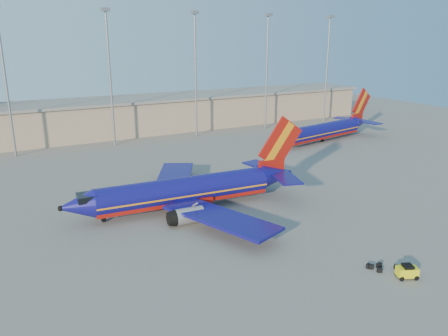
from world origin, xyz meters
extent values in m
plane|color=slate|center=(0.00, 0.00, 0.00)|extent=(220.00, 220.00, 0.00)
cube|color=gray|center=(10.00, 58.00, 4.00)|extent=(120.00, 15.00, 8.00)
cube|color=slate|center=(10.00, 58.00, 8.20)|extent=(122.00, 16.00, 0.60)
cylinder|color=gray|center=(-25.00, 46.00, 14.00)|extent=(0.44, 0.44, 28.00)
cylinder|color=gray|center=(-5.00, 46.00, 14.00)|extent=(0.44, 0.44, 28.00)
cube|color=gray|center=(-5.00, 46.00, 28.30)|extent=(1.60, 1.60, 0.70)
cylinder|color=gray|center=(15.00, 46.00, 14.00)|extent=(0.44, 0.44, 28.00)
cube|color=gray|center=(15.00, 46.00, 28.30)|extent=(1.60, 1.60, 0.70)
cylinder|color=gray|center=(35.00, 46.00, 14.00)|extent=(0.44, 0.44, 28.00)
cube|color=gray|center=(35.00, 46.00, 28.30)|extent=(1.60, 1.60, 0.70)
cylinder|color=gray|center=(55.00, 46.00, 14.00)|extent=(0.44, 0.44, 28.00)
cube|color=gray|center=(55.00, 46.00, 28.30)|extent=(1.60, 1.60, 0.70)
cylinder|color=navy|center=(-6.94, 3.96, 2.69)|extent=(24.13, 5.44, 3.69)
cube|color=#9D140C|center=(-6.94, 3.96, 1.74)|extent=(24.08, 4.75, 1.30)
cube|color=orange|center=(-6.94, 3.96, 2.44)|extent=(24.13, 5.48, 0.22)
cone|color=navy|center=(-20.95, 4.99, 2.69)|extent=(4.45, 3.99, 3.69)
cube|color=black|center=(-19.66, 4.90, 3.64)|extent=(2.58, 2.76, 0.80)
cone|color=navy|center=(7.58, 2.88, 3.04)|extent=(5.44, 4.06, 3.69)
cube|color=#9D140C|center=(6.78, 2.94, 4.39)|extent=(4.22, 0.86, 2.19)
cube|color=#9D140C|center=(8.17, 2.84, 7.87)|extent=(7.32, 0.86, 7.95)
cube|color=orange|center=(7.97, 2.85, 7.87)|extent=(4.88, 0.78, 6.24)
cube|color=navy|center=(7.43, 6.29, 3.59)|extent=(3.82, 6.72, 0.22)
cube|color=navy|center=(6.93, -0.47, 3.59)|extent=(4.65, 6.96, 0.22)
cube|color=navy|center=(-4.80, 12.59, 1.79)|extent=(11.70, 15.97, 0.35)
cube|color=navy|center=(-6.09, -4.90, 1.79)|extent=(9.91, 16.22, 0.35)
cube|color=#9D140C|center=(-6.44, 3.92, 1.35)|extent=(6.25, 4.32, 1.00)
cylinder|color=gray|center=(-7.75, 9.21, 1.15)|extent=(3.73, 2.35, 2.09)
cylinder|color=gray|center=(-8.51, -1.12, 1.15)|extent=(3.73, 2.35, 2.09)
cylinder|color=gray|center=(-17.87, 4.77, 0.55)|extent=(0.26, 0.26, 1.10)
cylinder|color=black|center=(-17.87, 4.77, 0.32)|extent=(0.65, 0.30, 0.64)
cylinder|color=black|center=(-5.25, 6.43, 0.42)|extent=(0.88, 0.61, 0.84)
cylinder|color=black|center=(-5.64, 1.26, 0.42)|extent=(0.88, 0.61, 0.84)
cylinder|color=navy|center=(37.42, 26.37, 2.55)|extent=(22.89, 7.63, 3.49)
cube|color=#9D140C|center=(37.42, 26.37, 1.65)|extent=(22.77, 6.98, 1.23)
cube|color=orange|center=(37.42, 26.37, 2.31)|extent=(22.90, 7.67, 0.21)
cone|color=navy|center=(24.35, 23.90, 2.55)|extent=(4.54, 4.16, 3.49)
cube|color=black|center=(25.55, 24.13, 3.44)|extent=(2.68, 2.83, 0.75)
cone|color=navy|center=(50.95, 28.92, 2.88)|extent=(5.47, 4.34, 3.49)
cube|color=#9D140C|center=(50.21, 28.78, 4.15)|extent=(3.99, 1.24, 2.08)
cube|color=#9D140C|center=(51.51, 29.03, 7.45)|extent=(6.86, 1.58, 7.53)
cube|color=orange|center=(51.32, 28.99, 7.45)|extent=(4.60, 1.24, 5.90)
cube|color=navy|center=(49.98, 32.00, 3.40)|extent=(4.94, 6.66, 0.21)
cube|color=navy|center=(51.17, 25.70, 3.40)|extent=(2.97, 6.10, 0.21)
cylinder|color=black|center=(37.42, 26.37, 0.42)|extent=(0.77, 0.77, 0.85)
cube|color=yellow|center=(4.73, -23.34, 0.70)|extent=(2.23, 1.80, 0.93)
cube|color=black|center=(4.73, -23.34, 1.25)|extent=(1.26, 1.31, 0.32)
cylinder|color=black|center=(4.25, -22.57, 0.24)|extent=(0.51, 0.35, 0.48)
cylinder|color=black|center=(3.84, -23.51, 0.24)|extent=(0.51, 0.35, 0.48)
cylinder|color=black|center=(5.61, -23.17, 0.24)|extent=(0.51, 0.35, 0.48)
cylinder|color=black|center=(5.20, -24.10, 0.24)|extent=(0.51, 0.35, 0.48)
cube|color=black|center=(3.25, -21.30, 0.24)|extent=(0.57, 0.50, 0.47)
cube|color=black|center=(3.96, -20.56, 0.25)|extent=(0.64, 0.29, 0.49)
cube|color=black|center=(5.33, -21.69, 0.22)|extent=(0.68, 0.57, 0.43)
cube|color=black|center=(2.91, -20.11, 0.23)|extent=(0.52, 0.42, 0.46)
cube|color=black|center=(3.03, -20.40, 0.24)|extent=(0.56, 0.51, 0.49)
camera|label=1|loc=(-29.36, -47.94, 22.53)|focal=35.00mm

